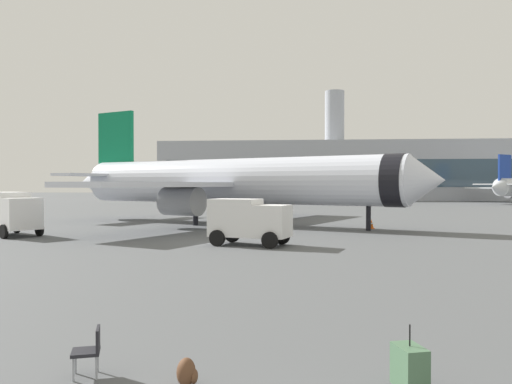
% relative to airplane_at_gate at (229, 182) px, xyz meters
% --- Properties ---
extents(airplane_at_gate, '(33.77, 31.05, 10.50)m').
position_rel_airplane_at_gate_xyz_m(airplane_at_gate, '(0.00, 0.00, 0.00)').
color(airplane_at_gate, silver).
rests_on(airplane_at_gate, ground).
extents(service_truck, '(5.17, 4.61, 2.90)m').
position_rel_airplane_at_gate_xyz_m(service_truck, '(-13.17, -10.97, -2.05)').
color(service_truck, white).
rests_on(service_truck, ground).
extents(cargo_van, '(4.78, 3.31, 2.60)m').
position_rel_airplane_at_gate_xyz_m(cargo_van, '(3.24, -14.96, -2.21)').
color(cargo_van, white).
rests_on(cargo_van, ground).
extents(safety_cone_near, '(0.44, 0.44, 0.72)m').
position_rel_airplane_at_gate_xyz_m(safety_cone_near, '(11.54, -3.47, -3.30)').
color(safety_cone_near, '#F2590C').
rests_on(safety_cone_near, ground).
extents(safety_cone_mid, '(0.44, 0.44, 0.63)m').
position_rel_airplane_at_gate_xyz_m(safety_cone_mid, '(-1.42, 5.48, -3.35)').
color(safety_cone_mid, '#F2590C').
rests_on(safety_cone_mid, ground).
extents(safety_cone_far, '(0.44, 0.44, 0.69)m').
position_rel_airplane_at_gate_xyz_m(safety_cone_far, '(4.54, 6.78, -3.31)').
color(safety_cone_far, '#F2590C').
rests_on(safety_cone_far, ground).
extents(rolling_suitcase, '(0.57, 0.73, 1.10)m').
position_rel_airplane_at_gate_xyz_m(rolling_suitcase, '(7.97, -34.93, -3.27)').
color(rolling_suitcase, '#476B4C').
rests_on(rolling_suitcase, ground).
extents(traveller_backpack, '(0.36, 0.40, 0.48)m').
position_rel_airplane_at_gate_xyz_m(traveller_backpack, '(4.26, -35.07, -3.42)').
color(traveller_backpack, brown).
rests_on(traveller_backpack, ground).
extents(gate_chair, '(0.61, 0.61, 0.86)m').
position_rel_airplane_at_gate_xyz_m(gate_chair, '(2.44, -34.78, -3.16)').
color(gate_chair, black).
rests_on(gate_chair, ground).
extents(terminal_building, '(80.69, 21.21, 24.74)m').
position_rel_airplane_at_gate_xyz_m(terminal_building, '(15.47, 75.34, 2.84)').
color(terminal_building, '#9EA3AD').
rests_on(terminal_building, ground).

